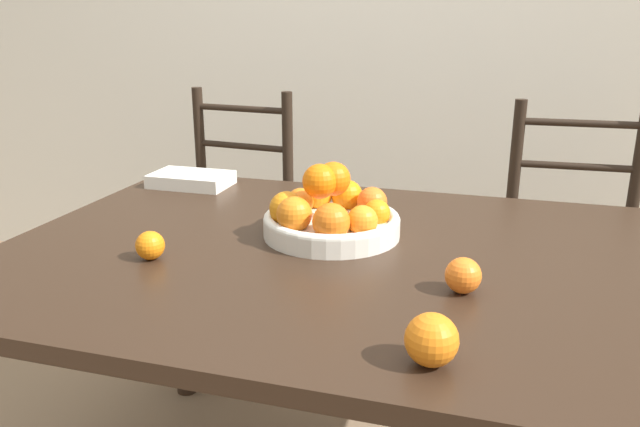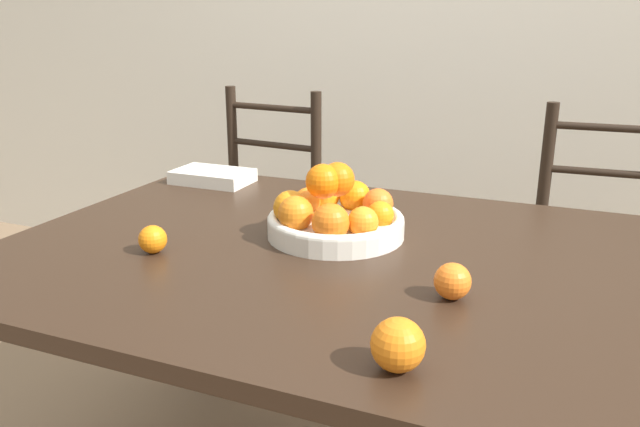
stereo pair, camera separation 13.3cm
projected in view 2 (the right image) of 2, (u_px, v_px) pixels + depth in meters
wall_back at (473, 1)px, 2.54m from camera, size 8.00×0.06×2.60m
dining_table at (337, 291)px, 1.38m from camera, size 1.47×1.05×0.76m
fruit_bowl at (334, 214)px, 1.42m from camera, size 0.31×0.31×0.17m
orange_loose_0 at (452, 281)px, 1.11m from camera, size 0.07×0.07×0.07m
orange_loose_1 at (153, 239)px, 1.33m from camera, size 0.06×0.06×0.06m
orange_loose_2 at (398, 345)px, 0.88m from camera, size 0.08×0.08×0.08m
chair_left at (255, 226)px, 2.37m from camera, size 0.46×0.44×0.98m
chair_right at (600, 274)px, 1.93m from camera, size 0.44×0.42×0.98m
book_stack at (213, 176)px, 1.89m from camera, size 0.23×0.15×0.04m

